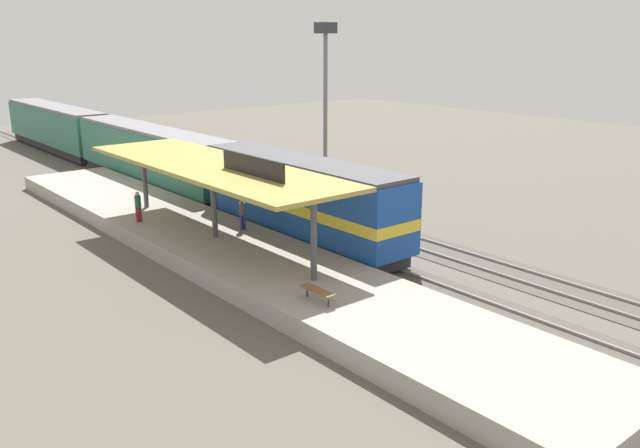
% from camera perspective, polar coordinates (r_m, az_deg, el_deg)
% --- Properties ---
extents(ground_plane, '(120.00, 120.00, 0.00)m').
position_cam_1_polar(ground_plane, '(38.04, -0.42, -0.57)').
color(ground_plane, '#5B564C').
extents(track_near, '(3.20, 110.00, 0.16)m').
position_cam_1_polar(track_near, '(36.86, -2.83, -1.08)').
color(track_near, '#4E4941').
rests_on(track_near, ground).
extents(track_far, '(3.20, 110.00, 0.16)m').
position_cam_1_polar(track_far, '(39.66, 2.49, 0.16)').
color(track_far, '#4E4941').
rests_on(track_far, ground).
extents(platform, '(6.00, 44.00, 0.90)m').
position_cam_1_polar(platform, '(34.31, -9.00, -1.83)').
color(platform, '#9E998E').
rests_on(platform, ground).
extents(station_canopy, '(5.20, 18.00, 4.70)m').
position_cam_1_polar(station_canopy, '(33.22, -9.22, 4.85)').
color(station_canopy, '#47474C').
rests_on(station_canopy, platform).
extents(platform_bench, '(0.44, 1.70, 0.50)m').
position_cam_1_polar(platform_bench, '(25.52, -0.21, -5.82)').
color(platform_bench, '#333338').
rests_on(platform_bench, platform).
extents(locomotive, '(2.93, 14.43, 4.44)m').
position_cam_1_polar(locomotive, '(35.21, -1.59, 2.14)').
color(locomotive, '#28282D').
rests_on(locomotive, track_near).
extents(passenger_carriage_front, '(2.90, 20.00, 4.24)m').
position_cam_1_polar(passenger_carriage_front, '(50.35, -14.40, 5.73)').
color(passenger_carriage_front, '#28282D').
rests_on(passenger_carriage_front, track_near).
extents(passenger_carriage_rear, '(2.90, 20.00, 4.24)m').
position_cam_1_polar(passenger_carriage_rear, '(69.56, -21.92, 7.79)').
color(passenger_carriage_rear, '#28282D').
rests_on(passenger_carriage_rear, track_near).
extents(light_mast, '(1.10, 1.10, 11.70)m').
position_cam_1_polar(light_mast, '(44.86, 0.48, 12.86)').
color(light_mast, slate).
rests_on(light_mast, ground).
extents(person_waiting, '(0.34, 0.34, 1.71)m').
position_cam_1_polar(person_waiting, '(34.95, -6.74, 0.98)').
color(person_waiting, navy).
rests_on(person_waiting, platform).
extents(person_walking, '(0.34, 0.34, 1.71)m').
position_cam_1_polar(person_walking, '(37.66, -15.49, 1.60)').
color(person_walking, maroon).
rests_on(person_walking, platform).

